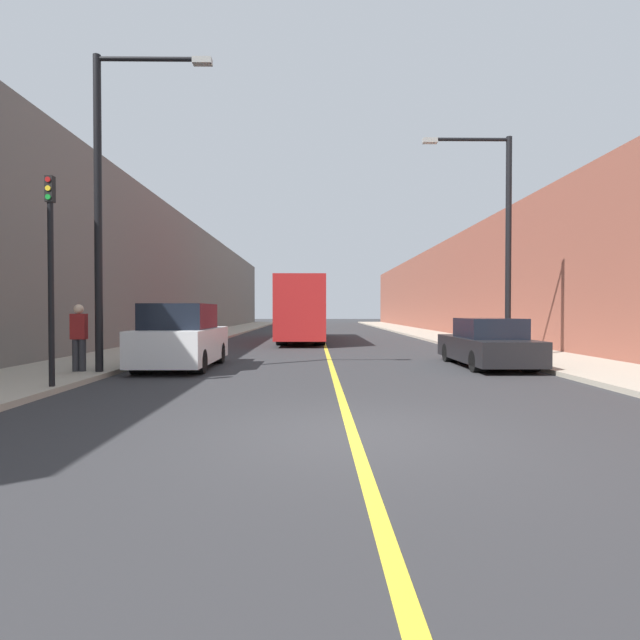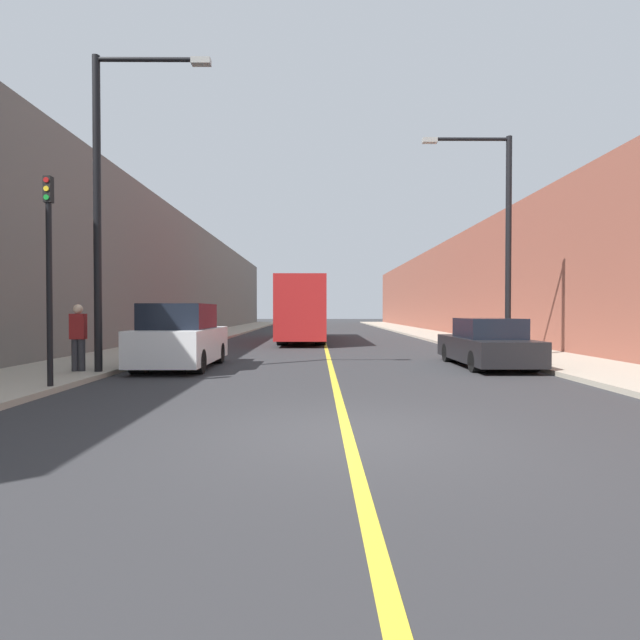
{
  "view_description": "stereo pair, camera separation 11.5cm",
  "coord_description": "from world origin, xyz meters",
  "px_view_note": "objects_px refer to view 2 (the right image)",
  "views": [
    {
      "loc": [
        -0.54,
        -6.88,
        1.73
      ],
      "look_at": [
        -0.3,
        12.7,
        1.37
      ],
      "focal_mm": 28.0,
      "sensor_mm": 36.0,
      "label": 1
    },
    {
      "loc": [
        -0.43,
        -6.88,
        1.73
      ],
      "look_at": [
        -0.3,
        12.7,
        1.37
      ],
      "focal_mm": 28.0,
      "sensor_mm": 36.0,
      "label": 2
    }
  ],
  "objects_px": {
    "bus": "(303,309)",
    "traffic_light": "(49,273)",
    "car_right_near": "(487,345)",
    "parked_suv_left": "(181,339)",
    "pedestrian": "(78,337)",
    "street_lamp_left": "(108,191)",
    "street_lamp_right": "(500,230)"
  },
  "relations": [
    {
      "from": "bus",
      "to": "street_lamp_right",
      "type": "height_order",
      "value": "street_lamp_right"
    },
    {
      "from": "car_right_near",
      "to": "street_lamp_right",
      "type": "relative_size",
      "value": 0.62
    },
    {
      "from": "car_right_near",
      "to": "pedestrian",
      "type": "distance_m",
      "value": 11.78
    },
    {
      "from": "street_lamp_right",
      "to": "pedestrian",
      "type": "height_order",
      "value": "street_lamp_right"
    },
    {
      "from": "parked_suv_left",
      "to": "traffic_light",
      "type": "bearing_deg",
      "value": -109.61
    },
    {
      "from": "bus",
      "to": "street_lamp_left",
      "type": "bearing_deg",
      "value": -106.77
    },
    {
      "from": "car_right_near",
      "to": "street_lamp_left",
      "type": "relative_size",
      "value": 0.57
    },
    {
      "from": "bus",
      "to": "car_right_near",
      "type": "bearing_deg",
      "value": -65.83
    },
    {
      "from": "traffic_light",
      "to": "street_lamp_left",
      "type": "bearing_deg",
      "value": 86.12
    },
    {
      "from": "pedestrian",
      "to": "parked_suv_left",
      "type": "bearing_deg",
      "value": 38.14
    },
    {
      "from": "car_right_near",
      "to": "street_lamp_left",
      "type": "height_order",
      "value": "street_lamp_left"
    },
    {
      "from": "bus",
      "to": "street_lamp_right",
      "type": "distance_m",
      "value": 13.84
    },
    {
      "from": "traffic_light",
      "to": "parked_suv_left",
      "type": "bearing_deg",
      "value": 70.39
    },
    {
      "from": "bus",
      "to": "street_lamp_left",
      "type": "height_order",
      "value": "street_lamp_left"
    },
    {
      "from": "bus",
      "to": "traffic_light",
      "type": "distance_m",
      "value": 18.85
    },
    {
      "from": "traffic_light",
      "to": "pedestrian",
      "type": "bearing_deg",
      "value": 104.1
    },
    {
      "from": "bus",
      "to": "parked_suv_left",
      "type": "xyz_separation_m",
      "value": [
        -3.32,
        -13.8,
        -0.96
      ]
    },
    {
      "from": "bus",
      "to": "car_right_near",
      "type": "relative_size",
      "value": 2.55
    },
    {
      "from": "traffic_light",
      "to": "car_right_near",
      "type": "bearing_deg",
      "value": 23.53
    },
    {
      "from": "street_lamp_right",
      "to": "pedestrian",
      "type": "distance_m",
      "value": 13.72
    },
    {
      "from": "car_right_near",
      "to": "pedestrian",
      "type": "xyz_separation_m",
      "value": [
        -11.58,
        -2.11,
        0.37
      ]
    },
    {
      "from": "street_lamp_right",
      "to": "traffic_light",
      "type": "distance_m",
      "value": 13.85
    },
    {
      "from": "pedestrian",
      "to": "bus",
      "type": "bearing_deg",
      "value": 70.36
    },
    {
      "from": "street_lamp_right",
      "to": "street_lamp_left",
      "type": "bearing_deg",
      "value": -161.05
    },
    {
      "from": "pedestrian",
      "to": "street_lamp_left",
      "type": "bearing_deg",
      "value": -5.38
    },
    {
      "from": "parked_suv_left",
      "to": "bus",
      "type": "bearing_deg",
      "value": 76.48
    },
    {
      "from": "bus",
      "to": "car_right_near",
      "type": "height_order",
      "value": "bus"
    },
    {
      "from": "parked_suv_left",
      "to": "street_lamp_right",
      "type": "relative_size",
      "value": 0.59
    },
    {
      "from": "bus",
      "to": "parked_suv_left",
      "type": "height_order",
      "value": "bus"
    },
    {
      "from": "car_right_near",
      "to": "traffic_light",
      "type": "xyz_separation_m",
      "value": [
        -10.92,
        -4.75,
        1.86
      ]
    },
    {
      "from": "street_lamp_left",
      "to": "traffic_light",
      "type": "height_order",
      "value": "street_lamp_left"
    },
    {
      "from": "bus",
      "to": "traffic_light",
      "type": "height_order",
      "value": "traffic_light"
    }
  ]
}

